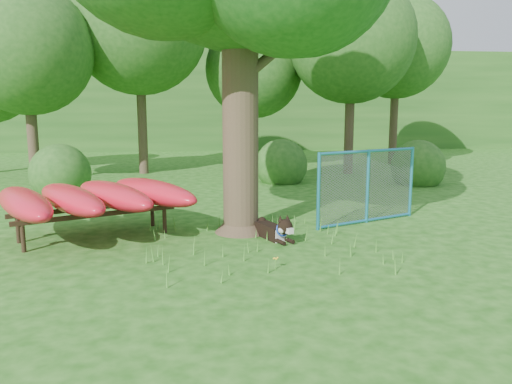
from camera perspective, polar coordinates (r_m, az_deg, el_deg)
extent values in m
plane|color=#195310|center=(8.42, -0.41, -8.12)|extent=(80.00, 80.00, 0.00)
cylinder|color=#3D2F21|center=(10.15, -1.81, 11.18)|extent=(0.84, 0.84, 5.68)
cone|color=#3D2F21|center=(10.40, -1.74, -3.06)|extent=(1.27, 1.27, 0.57)
cylinder|color=#3D2F21|center=(10.40, 1.93, 15.53)|extent=(1.49, 0.98, 1.21)
cylinder|color=#3D2F21|center=(10.35, -5.39, 18.07)|extent=(1.32, 0.62, 1.16)
cylinder|color=#655D4C|center=(10.22, -1.21, -1.30)|extent=(0.14, 0.14, 1.26)
cylinder|color=#655D4C|center=(10.15, -1.22, 1.12)|extent=(0.35, 0.15, 0.07)
cylinder|color=black|center=(9.88, -25.08, -4.81)|extent=(0.11, 0.11, 0.52)
cylinder|color=black|center=(10.50, -10.41, -3.24)|extent=(0.11, 0.11, 0.52)
cylinder|color=black|center=(10.58, -25.54, -3.93)|extent=(0.11, 0.11, 0.52)
cylinder|color=black|center=(11.16, -11.76, -2.52)|extent=(0.11, 0.11, 0.52)
cube|color=black|center=(10.05, -17.59, -2.49)|extent=(2.84, 1.38, 0.08)
cube|color=black|center=(10.74, -18.54, -1.78)|extent=(2.84, 1.38, 0.08)
ellipsoid|color=red|center=(10.13, -24.97, -1.18)|extent=(2.13, 3.05, 0.49)
ellipsoid|color=red|center=(10.25, -20.40, -0.76)|extent=(2.21, 3.02, 0.49)
ellipsoid|color=red|center=(10.44, -15.97, -0.35)|extent=(2.29, 2.99, 0.49)
ellipsoid|color=red|center=(10.69, -11.72, 0.04)|extent=(2.36, 2.95, 0.49)
cube|color=black|center=(9.97, 1.64, -4.49)|extent=(0.58, 0.84, 0.27)
cube|color=silver|center=(9.69, 2.68, -4.98)|extent=(0.29, 0.24, 0.25)
sphere|color=black|center=(9.47, 3.35, -3.99)|extent=(0.29, 0.29, 0.29)
cube|color=silver|center=(9.37, 3.79, -4.42)|extent=(0.17, 0.19, 0.10)
sphere|color=silver|center=(9.42, 2.95, -4.35)|extent=(0.14, 0.14, 0.14)
sphere|color=silver|center=(9.51, 3.88, -4.21)|extent=(0.14, 0.14, 0.14)
cone|color=black|center=(9.43, 2.80, -3.05)|extent=(0.12, 0.14, 0.14)
cone|color=black|center=(9.52, 3.61, -2.95)|extent=(0.15, 0.16, 0.14)
cylinder|color=black|center=(9.52, 2.70, -5.67)|extent=(0.20, 0.34, 0.08)
cylinder|color=black|center=(9.63, 3.73, -5.51)|extent=(0.20, 0.34, 0.08)
sphere|color=black|center=(10.33, 0.69, -3.34)|extent=(0.18, 0.18, 0.18)
torus|color=blue|center=(9.56, 3.05, -4.27)|extent=(0.29, 0.19, 0.28)
cylinder|color=teal|center=(10.53, 7.15, 0.05)|extent=(0.10, 0.10, 1.65)
cylinder|color=teal|center=(11.42, 12.63, 0.63)|extent=(0.10, 0.10, 1.65)
cylinder|color=teal|center=(12.40, 17.28, 1.12)|extent=(0.10, 0.10, 1.65)
cylinder|color=teal|center=(11.33, 12.78, 4.58)|extent=(2.54, 1.18, 0.06)
cylinder|color=teal|center=(11.57, 12.49, -3.19)|extent=(2.54, 1.18, 0.06)
plane|color=slate|center=(11.42, 12.63, 0.63)|extent=(2.52, 1.12, 2.75)
cylinder|color=#4D9631|center=(8.10, 2.22, -8.20)|extent=(0.02, 0.02, 0.18)
sphere|color=yellow|center=(8.07, 2.22, -7.61)|extent=(0.03, 0.03, 0.03)
sphere|color=yellow|center=(8.09, 2.48, -7.52)|extent=(0.03, 0.03, 0.03)
sphere|color=yellow|center=(8.10, 2.05, -7.61)|extent=(0.03, 0.03, 0.03)
sphere|color=yellow|center=(8.05, 2.34, -7.66)|extent=(0.03, 0.03, 0.03)
sphere|color=yellow|center=(8.05, 2.09, -7.58)|extent=(0.03, 0.03, 0.03)
cylinder|color=#3D2F21|center=(18.84, -24.27, 7.37)|extent=(0.36, 0.36, 4.20)
sphere|color=#23541B|center=(18.93, -24.79, 14.63)|extent=(4.40, 4.40, 4.40)
cylinder|color=#3D2F21|center=(20.08, -12.94, 9.55)|extent=(0.36, 0.36, 5.25)
sphere|color=#23541B|center=(20.31, -13.28, 18.04)|extent=(5.20, 5.20, 5.20)
cylinder|color=#3D2F21|center=(21.11, -0.23, 7.89)|extent=(0.36, 0.36, 3.85)
sphere|color=#23541B|center=(21.16, -0.23, 13.85)|extent=(4.00, 4.00, 4.00)
cylinder|color=#3D2F21|center=(19.86, 10.65, 8.93)|extent=(0.36, 0.36, 4.76)
sphere|color=#23541B|center=(20.02, 10.90, 16.73)|extent=(4.80, 4.80, 4.80)
cylinder|color=#3D2F21|center=(23.70, 15.51, 9.00)|extent=(0.36, 0.36, 4.90)
sphere|color=#23541B|center=(23.85, 15.82, 15.74)|extent=(4.60, 4.60, 4.60)
sphere|color=#23541B|center=(16.21, -21.33, -0.14)|extent=(1.80, 1.80, 1.80)
sphere|color=#23541B|center=(17.78, 17.91, 0.86)|extent=(1.80, 1.80, 1.80)
sphere|color=#23541B|center=(17.40, 2.90, 1.13)|extent=(1.80, 1.80, 1.80)
cube|color=#23541B|center=(35.98, -5.38, 10.28)|extent=(80.00, 12.00, 6.00)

